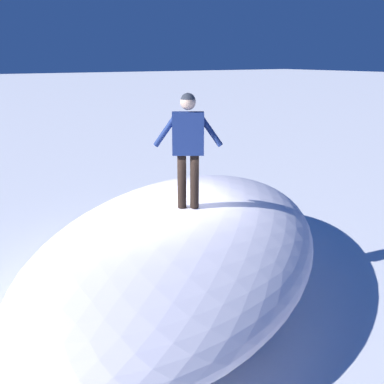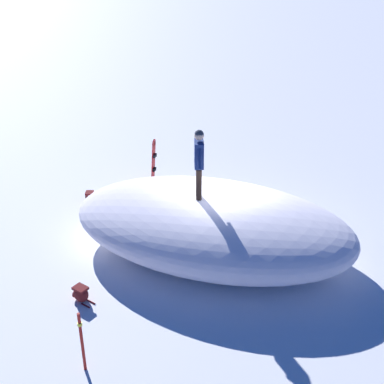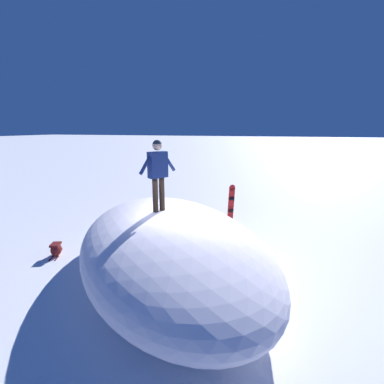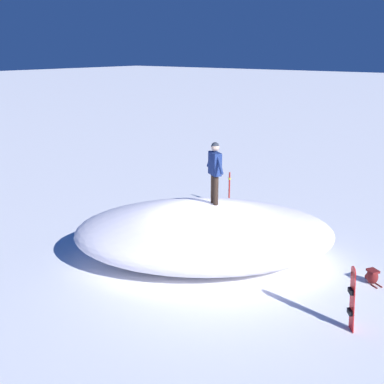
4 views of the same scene
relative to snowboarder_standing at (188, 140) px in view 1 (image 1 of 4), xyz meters
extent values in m
plane|color=white|center=(0.30, -0.75, -2.80)|extent=(240.00, 240.00, 0.00)
ellipsoid|color=white|center=(-0.11, -0.34, -1.95)|extent=(8.63, 8.04, 1.70)
cylinder|color=black|center=(0.08, -0.05, -0.66)|extent=(0.14, 0.14, 0.87)
cylinder|color=black|center=(-0.08, 0.05, -0.66)|extent=(0.14, 0.14, 0.87)
cube|color=navy|center=(0.00, 0.00, 0.10)|extent=(0.53, 0.44, 0.65)
sphere|color=beige|center=(0.00, 0.00, 0.57)|extent=(0.24, 0.24, 0.24)
cylinder|color=navy|center=(0.28, -0.17, 0.16)|extent=(0.39, 0.29, 0.53)
cylinder|color=navy|center=(-0.28, 0.17, 0.16)|extent=(0.39, 0.29, 0.53)
sphere|color=#333842|center=(0.00, 0.00, 0.60)|extent=(0.23, 0.23, 0.23)
camera|label=1|loc=(3.43, 5.50, 1.20)|focal=39.88mm
camera|label=2|loc=(-9.51, 6.42, 4.93)|focal=47.97mm
camera|label=3|loc=(-6.08, -2.76, 0.99)|focal=25.05mm
camera|label=4|loc=(7.07, -10.20, 3.17)|focal=42.39mm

